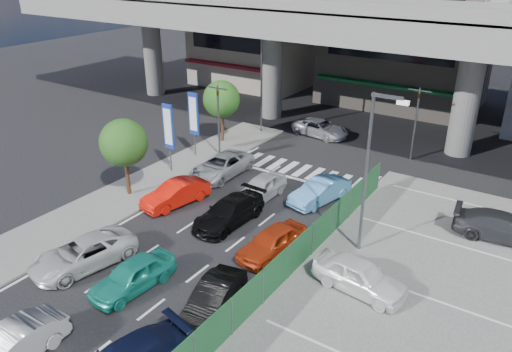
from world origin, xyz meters
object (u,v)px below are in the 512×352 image
Objects in this scene: tree_far at (221,99)px; traffic_cone at (353,260)px; street_lamp_left at (263,74)px; crossing_wagon_silver at (320,128)px; tree_near at (124,143)px; wagon_silver_front_left at (221,166)px; signboard_far at (194,116)px; traffic_light_left at (218,103)px; taxi_teal_mid at (133,275)px; taxi_orange_right at (272,242)px; hatch_black_mid_right at (214,297)px; parked_sedan_dgrey at (503,227)px; sedan_white_front_mid at (261,188)px; parked_sedan_white at (360,276)px; traffic_light_right at (418,106)px; street_lamp_right at (371,162)px; signboard_near at (168,129)px; hatch_white_back_mid at (10,347)px; kei_truck_front_right at (320,191)px; sedan_white_mid_left at (83,253)px; taxi_orange_left at (176,194)px; sedan_black_mid at (229,212)px.

traffic_cone is (15.15, -10.10, -2.98)m from tree_far.
street_lamp_left reaches higher than crossing_wagon_silver.
tree_near reaches higher than wagon_silver_front_left.
tree_far is (-0.20, 3.51, 0.32)m from signboard_far.
tree_far is at bearing 122.62° from traffic_light_left.
taxi_teal_mid is 1.00× the size of taxi_orange_right.
tree_far is at bearing 114.49° from hatch_black_mid_right.
parked_sedan_dgrey is (19.06, -7.14, -4.01)m from street_lamp_left.
traffic_light_left is 1.08× the size of parked_sedan_dgrey.
taxi_teal_mid is 18.39m from parked_sedan_dgrey.
sedan_white_front_mid is at bearing -18.30° from wagon_silver_front_left.
parked_sedan_white is at bearing -139.56° from crossing_wagon_silver.
traffic_light_left is at bearing -149.11° from traffic_light_right.
street_lamp_right is 1.00× the size of street_lamp_left.
taxi_orange_right is at bearing 92.43° from parked_sedan_white.
parked_sedan_white is at bearing -80.18° from traffic_light_right.
signboard_near is (-1.00, -4.01, -0.87)m from traffic_light_left.
traffic_cone is at bearing -83.66° from street_lamp_right.
traffic_cone is at bearing 56.65° from hatch_white_back_mid.
tree_near is 1.00× the size of parked_sedan_dgrey.
hatch_black_mid_right is 0.79× the size of wagon_silver_front_left.
street_lamp_left reaches higher than kei_truck_front_right.
signboard_far reaches higher than taxi_orange_right.
taxi_orange_right is at bearing 62.75° from taxi_teal_mid.
sedan_white_mid_left is at bearing 123.13° from parked_sedan_dgrey.
street_lamp_left is at bearing 106.03° from hatch_black_mid_right.
traffic_light_left reaches higher than taxi_orange_right.
taxi_teal_mid is (7.56, -13.37, -2.37)m from signboard_far.
signboard_far is 1.16× the size of taxi_orange_right.
street_lamp_left is at bearing 112.74° from taxi_orange_left.
traffic_light_right is 15.74m from sedan_black_mid.
signboard_near is (-12.70, -11.01, -0.87)m from traffic_light_right.
traffic_light_left reaches higher than kei_truck_front_right.
street_lamp_right is at bearing -26.05° from kei_truck_front_right.
crossing_wagon_silver is at bearing 80.03° from wagon_silver_front_left.
taxi_orange_left is 6.05× the size of traffic_cone.
tree_far is 12.21m from kei_truck_front_right.
sedan_black_mid is (0.60, 12.44, 0.00)m from hatch_white_back_mid.
sedan_black_mid is at bearing 10.96° from taxi_orange_left.
wagon_silver_front_left is at bearing -163.61° from kei_truck_front_right.
sedan_white_mid_left is at bearing -147.22° from traffic_cone.
street_lamp_left reaches higher than signboard_far.
sedan_black_mid is 0.99× the size of parked_sedan_dgrey.
signboard_far is 0.98× the size of tree_near.
tree_near is 1.15× the size of kei_truck_front_right.
traffic_light_left is 8.06m from tree_near.
taxi_orange_left is at bearing -79.39° from street_lamp_left.
tree_far is 1.15× the size of taxi_orange_left.
taxi_teal_mid is at bearing -72.85° from street_lamp_left.
hatch_black_mid_right is at bearing 19.05° from sedan_white_mid_left.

